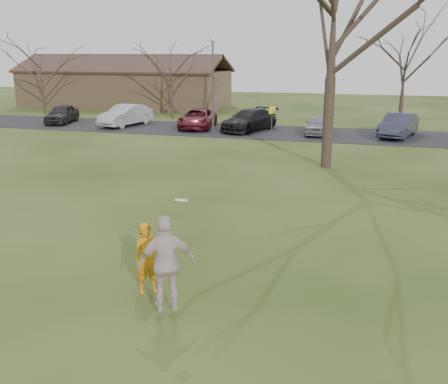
{
  "coord_description": "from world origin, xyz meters",
  "views": [
    {
      "loc": [
        3.85,
        -9.55,
        5.39
      ],
      "look_at": [
        0.0,
        4.0,
        1.5
      ],
      "focal_mm": 40.93,
      "sensor_mm": 36.0,
      "label": 1
    }
  ],
  "objects_px": {
    "car_2": "(198,119)",
    "building": "(125,87)",
    "player_defender": "(147,258)",
    "car_4": "(318,124)",
    "car_3": "(249,120)",
    "car_5": "(398,125)",
    "big_tree": "(334,14)",
    "car_0": "(62,114)",
    "car_1": "(125,115)",
    "lamp_post": "(213,74)",
    "catching_play": "(167,264)"
  },
  "relations": [
    {
      "from": "car_0",
      "to": "car_1",
      "type": "bearing_deg",
      "value": -12.86
    },
    {
      "from": "big_tree",
      "to": "car_1",
      "type": "bearing_deg",
      "value": 147.31
    },
    {
      "from": "player_defender",
      "to": "car_3",
      "type": "bearing_deg",
      "value": 60.38
    },
    {
      "from": "car_1",
      "to": "car_2",
      "type": "distance_m",
      "value": 5.54
    },
    {
      "from": "car_5",
      "to": "big_tree",
      "type": "distance_m",
      "value": 12.44
    },
    {
      "from": "player_defender",
      "to": "car_5",
      "type": "relative_size",
      "value": 0.36
    },
    {
      "from": "car_4",
      "to": "catching_play",
      "type": "bearing_deg",
      "value": -92.39
    },
    {
      "from": "car_2",
      "to": "building",
      "type": "height_order",
      "value": "building"
    },
    {
      "from": "lamp_post",
      "to": "catching_play",
      "type": "bearing_deg",
      "value": -75.24
    },
    {
      "from": "car_0",
      "to": "player_defender",
      "type": "bearing_deg",
      "value": -66.09
    },
    {
      "from": "car_3",
      "to": "car_0",
      "type": "bearing_deg",
      "value": -159.77
    },
    {
      "from": "building",
      "to": "lamp_post",
      "type": "distance_m",
      "value": 20.99
    },
    {
      "from": "car_4",
      "to": "big_tree",
      "type": "bearing_deg",
      "value": -83.15
    },
    {
      "from": "car_0",
      "to": "building",
      "type": "distance_m",
      "value": 13.07
    },
    {
      "from": "car_0",
      "to": "catching_play",
      "type": "height_order",
      "value": "catching_play"
    },
    {
      "from": "player_defender",
      "to": "car_4",
      "type": "xyz_separation_m",
      "value": [
        1.41,
        24.43,
        -0.14
      ]
    },
    {
      "from": "car_4",
      "to": "building",
      "type": "distance_m",
      "value": 24.51
    },
    {
      "from": "car_1",
      "to": "car_4",
      "type": "height_order",
      "value": "car_1"
    },
    {
      "from": "car_1",
      "to": "car_5",
      "type": "xyz_separation_m",
      "value": [
        19.28,
        0.13,
        -0.02
      ]
    },
    {
      "from": "player_defender",
      "to": "car_1",
      "type": "xyz_separation_m",
      "value": [
        -12.78,
        24.62,
        -0.01
      ]
    },
    {
      "from": "car_3",
      "to": "car_5",
      "type": "bearing_deg",
      "value": 19.63
    },
    {
      "from": "car_5",
      "to": "car_3",
      "type": "bearing_deg",
      "value": -163.78
    },
    {
      "from": "player_defender",
      "to": "car_2",
      "type": "distance_m",
      "value": 26.0
    },
    {
      "from": "car_4",
      "to": "car_5",
      "type": "relative_size",
      "value": 0.84
    },
    {
      "from": "car_5",
      "to": "lamp_post",
      "type": "bearing_deg",
      "value": -151.02
    },
    {
      "from": "car_0",
      "to": "car_4",
      "type": "height_order",
      "value": "car_0"
    },
    {
      "from": "catching_play",
      "to": "car_2",
      "type": "bearing_deg",
      "value": 107.41
    },
    {
      "from": "car_4",
      "to": "catching_play",
      "type": "height_order",
      "value": "catching_play"
    },
    {
      "from": "car_1",
      "to": "car_4",
      "type": "xyz_separation_m",
      "value": [
        14.19,
        -0.19,
        -0.12
      ]
    },
    {
      "from": "building",
      "to": "catching_play",
      "type": "bearing_deg",
      "value": -62.5
    },
    {
      "from": "car_5",
      "to": "catching_play",
      "type": "xyz_separation_m",
      "value": [
        -5.62,
        -25.7,
        0.41
      ]
    },
    {
      "from": "big_tree",
      "to": "car_3",
      "type": "bearing_deg",
      "value": 121.33
    },
    {
      "from": "car_5",
      "to": "big_tree",
      "type": "height_order",
      "value": "big_tree"
    },
    {
      "from": "car_2",
      "to": "car_5",
      "type": "bearing_deg",
      "value": -9.12
    },
    {
      "from": "car_2",
      "to": "lamp_post",
      "type": "height_order",
      "value": "lamp_post"
    },
    {
      "from": "car_2",
      "to": "car_3",
      "type": "relative_size",
      "value": 0.96
    },
    {
      "from": "car_1",
      "to": "car_4",
      "type": "relative_size",
      "value": 1.23
    },
    {
      "from": "car_2",
      "to": "car_3",
      "type": "height_order",
      "value": "car_3"
    },
    {
      "from": "car_2",
      "to": "catching_play",
      "type": "height_order",
      "value": "catching_play"
    },
    {
      "from": "lamp_post",
      "to": "big_tree",
      "type": "relative_size",
      "value": 0.45
    },
    {
      "from": "car_1",
      "to": "car_3",
      "type": "relative_size",
      "value": 0.92
    },
    {
      "from": "car_0",
      "to": "car_4",
      "type": "bearing_deg",
      "value": -13.17
    },
    {
      "from": "car_1",
      "to": "car_3",
      "type": "bearing_deg",
      "value": 13.89
    },
    {
      "from": "car_3",
      "to": "car_4",
      "type": "relative_size",
      "value": 1.33
    },
    {
      "from": "car_0",
      "to": "car_1",
      "type": "distance_m",
      "value": 5.41
    },
    {
      "from": "car_1",
      "to": "car_2",
      "type": "height_order",
      "value": "car_1"
    },
    {
      "from": "car_5",
      "to": "big_tree",
      "type": "xyz_separation_m",
      "value": [
        -3.71,
        -10.12,
        6.2
      ]
    },
    {
      "from": "car_2",
      "to": "car_4",
      "type": "relative_size",
      "value": 1.27
    },
    {
      "from": "car_0",
      "to": "building",
      "type": "relative_size",
      "value": 0.2
    },
    {
      "from": "car_5",
      "to": "lamp_post",
      "type": "relative_size",
      "value": 0.73
    }
  ]
}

